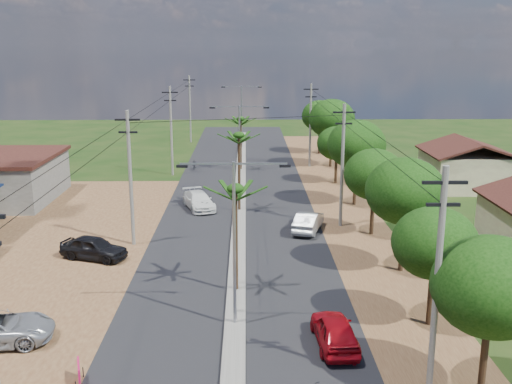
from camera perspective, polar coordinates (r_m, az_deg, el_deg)
The scene contains 32 objects.
ground at distance 29.31m, azimuth -2.01°, elevation -12.62°, with size 160.00×160.00×0.00m, color black.
road at distance 43.25m, azimuth -1.66°, elevation -3.67°, with size 12.00×110.00×0.04m, color black.
median at distance 46.09m, azimuth -1.62°, elevation -2.46°, with size 1.00×90.00×0.18m, color #605E56.
dirt_shoulder_east at distance 43.97m, azimuth 9.51°, elevation -3.58°, with size 5.00×90.00×0.03m, color #50301B.
house_east_far at distance 58.92m, azimuth 19.38°, elevation 2.67°, with size 7.60×7.50×4.60m.
tree_east_a at distance 23.72m, azimuth 21.49°, elevation -8.38°, with size 4.40×4.40×6.37m.
tree_east_b at distance 29.06m, azimuth 16.65°, elevation -4.69°, with size 4.00×4.00×5.83m.
tree_east_c at distance 35.42m, azimuth 14.02°, elevation 0.07°, with size 4.60×4.60×6.83m.
tree_east_d at distance 42.10m, azimuth 11.19°, elevation 1.66°, with size 4.20×4.20×6.13m.
tree_east_e at distance 49.70m, azimuth 9.56°, elevation 4.47°, with size 4.80×4.80×7.14m.
tree_east_f at distance 57.62m, azimuth 7.70°, elevation 4.61°, with size 3.80×3.80×5.52m.
tree_east_g at distance 65.35m, azimuth 7.23°, elevation 6.92°, with size 5.00×5.00×7.38m.
tree_east_h at distance 73.26m, azimuth 6.11°, elevation 7.23°, with size 4.40×4.40×6.52m.
palm_median_near at distance 31.15m, azimuth -1.97°, elevation -0.13°, with size 2.00×2.00×6.15m.
palm_median_mid at distance 46.78m, azimuth -1.64°, elevation 5.08°, with size 2.00×2.00×6.55m.
palm_median_far at distance 62.71m, azimuth -1.47°, elevation 6.76°, with size 2.00×2.00×5.85m.
streetlight_near at distance 27.51m, azimuth -2.09°, elevation -3.67°, with size 5.10×0.18×8.00m.
streetlight_mid at distance 51.89m, azimuth -1.57°, elevation 4.71°, with size 5.10×0.18×8.00m.
streetlight_far at distance 76.67m, azimuth -1.38°, elevation 7.71°, with size 5.10×0.18×8.00m.
utility_pole_w_b at distance 39.84m, azimuth -11.88°, elevation 1.54°, with size 1.60×0.24×9.00m.
utility_pole_w_c at distance 61.26m, azimuth -8.08°, elevation 5.97°, with size 1.60×0.24×9.00m.
utility_pole_w_d at distance 81.99m, azimuth -6.31°, elevation 8.02°, with size 1.60×0.24×9.00m.
utility_pole_e_a at distance 22.94m, azimuth 16.88°, elevation -8.03°, with size 1.60×0.24×9.00m.
utility_pole_e_b at distance 43.59m, azimuth 8.23°, elevation 2.76°, with size 1.60×0.24×9.00m.
utility_pole_e_c at distance 65.13m, azimuth 5.20°, elevation 6.52°, with size 1.60×0.24×9.00m.
car_red_near at distance 27.43m, azimuth 7.51°, elevation -13.04°, with size 1.69×4.21×1.43m, color maroon.
car_silver_mid at distance 43.02m, azimuth 5.01°, elevation -2.85°, with size 1.51×4.33×1.43m, color gray.
car_white_far at distance 48.85m, azimuth -5.47°, elevation -0.86°, with size 1.90×4.67×1.36m, color silver.
car_parked_dark at distance 38.76m, azimuth -15.19°, elevation -5.19°, with size 1.71×4.26×1.45m, color black.
moto_rider_west_a at distance 47.87m, azimuth -4.66°, elevation -1.42°, with size 0.61×1.74×0.92m, color black.
moto_rider_west_b at distance 64.19m, azimuth -5.92°, elevation 2.54°, with size 0.46×1.63×0.98m, color black.
roadside_sign at distance 25.55m, azimuth -16.49°, elevation -16.30°, with size 0.41×1.13×0.96m.
Camera 1 is at (0.56, -26.21, 13.11)m, focal length 42.00 mm.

